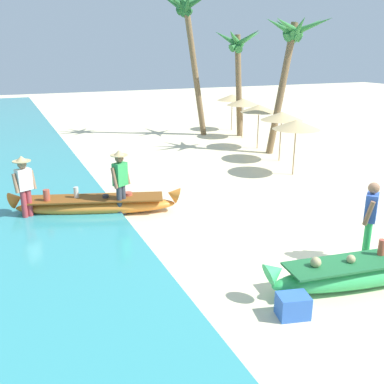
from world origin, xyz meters
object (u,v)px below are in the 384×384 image
Objects in this scene: palm_tree_mid_cluster at (238,52)px; palm_tree_leaning_seaward at (188,20)px; cooler_box at (293,306)px; palm_tree_tall_inland at (292,42)px; person_tourist_customer at (370,218)px; boat_orange_midground at (96,205)px; person_vendor_assistant at (24,184)px; person_vendor_hatted at (120,178)px; boat_green_foreground at (373,270)px.

palm_tree_leaning_seaward is at bearing 157.28° from palm_tree_mid_cluster.
palm_tree_tall_inland is at bearing 69.21° from cooler_box.
boat_orange_midground is at bearing 132.02° from person_tourist_customer.
palm_tree_mid_cluster is (10.48, 8.02, 3.09)m from person_vendor_assistant.
person_tourist_customer is at bearing -47.98° from boat_orange_midground.
palm_tree_tall_inland reaches higher than person_tourist_customer.
palm_tree_mid_cluster is at bearing 37.42° from person_vendor_assistant.
boat_orange_midground is 6.72m from person_tourist_customer.
person_vendor_hatted is at bearing -15.45° from person_vendor_assistant.
palm_tree_tall_inland is at bearing 29.02° from person_vendor_hatted.
person_tourist_customer is at bearing -40.05° from person_vendor_assistant.
palm_tree_leaning_seaward is at bearing 79.89° from boat_green_foreground.
person_vendor_assistant is at bearing -132.70° from palm_tree_leaning_seaward.
palm_tree_tall_inland is at bearing -64.13° from palm_tree_leaning_seaward.
boat_orange_midground is at bearing -154.67° from palm_tree_tall_inland.
person_vendor_hatted is 0.26× the size of palm_tree_leaning_seaward.
person_vendor_assistant is (-6.17, 5.19, 0.02)m from person_tourist_customer.
person_vendor_hatted is 0.34× the size of palm_tree_mid_cluster.
person_tourist_customer is at bearing -49.51° from person_vendor_hatted.
boat_green_foreground is at bearing -100.11° from palm_tree_leaning_seaward.
person_vendor_hatted is at bearing 117.17° from cooler_box.
boat_orange_midground is at bearing -136.81° from palm_tree_mid_cluster.
palm_tree_mid_cluster is (-0.17, 4.01, -0.40)m from palm_tree_tall_inland.
palm_tree_leaning_seaward reaches higher than palm_tree_mid_cluster.
cooler_box is (-7.03, -10.25, -4.27)m from palm_tree_tall_inland.
person_tourist_customer is (3.89, -4.56, -0.06)m from person_vendor_hatted.
palm_tree_tall_inland is 4.03m from palm_tree_mid_cluster.
boat_orange_midground is 0.79× the size of palm_tree_tall_inland.
boat_green_foreground is at bearing -126.71° from person_tourist_customer.
person_tourist_customer is 8.06m from person_vendor_assistant.
cooler_box is (-4.63, -15.18, -5.29)m from palm_tree_leaning_seaward.
boat_orange_midground is 12.43m from palm_tree_leaning_seaward.
boat_green_foreground is at bearing -109.25° from palm_tree_mid_cluster.
person_vendor_assistant reaches higher than boat_orange_midground.
palm_tree_leaning_seaward is (5.98, 9.58, 4.47)m from person_vendor_hatted.
person_tourist_customer is 0.33× the size of palm_tree_mid_cluster.
boat_green_foreground is 6.93m from boat_orange_midground.
person_vendor_assistant is (-2.28, 0.63, -0.04)m from person_vendor_hatted.
boat_orange_midground is (-3.91, 5.72, -0.04)m from boat_green_foreground.
person_tourist_customer reaches higher than cooler_box.
palm_tree_tall_inland is 1.06× the size of palm_tree_mid_cluster.
boat_orange_midground is 10.77m from palm_tree_tall_inland.
person_vendor_hatted is (0.58, -0.41, 0.76)m from boat_orange_midground.
person_vendor_assistant is at bearing 172.48° from boat_orange_midground.
cooler_box is at bearing -124.44° from palm_tree_tall_inland.
person_vendor_hatted is 1.04× the size of person_vendor_assistant.
person_tourist_customer is at bearing -115.98° from palm_tree_tall_inland.
boat_orange_midground is at bearing 121.45° from cooler_box.
palm_tree_leaning_seaward is (2.09, 14.14, 4.53)m from person_tourist_customer.
boat_orange_midground is 6.31m from cooler_box.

